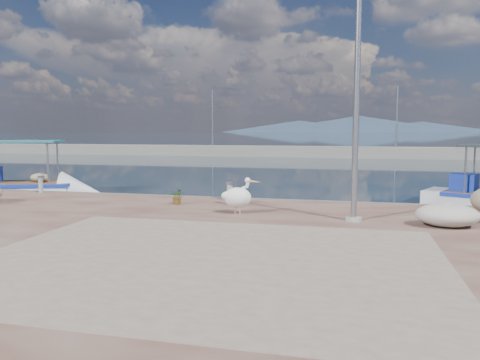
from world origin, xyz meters
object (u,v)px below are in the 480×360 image
(lamp_post, at_px, (357,99))
(pelican, at_px, (238,197))
(boat_left, at_px, (22,190))
(bollard_near, at_px, (230,192))

(lamp_post, bearing_deg, pelican, 175.51)
(pelican, distance_m, lamp_post, 4.35)
(pelican, bearing_deg, boat_left, 148.56)
(bollard_near, bearing_deg, boat_left, 162.59)
(pelican, distance_m, bollard_near, 1.73)
(lamp_post, xyz_separation_m, bollard_near, (-4.01, 1.85, -2.88))
(lamp_post, height_order, bollard_near, lamp_post)
(lamp_post, bearing_deg, bollard_near, 155.29)
(pelican, height_order, bollard_near, pelican)
(boat_left, distance_m, lamp_post, 16.01)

